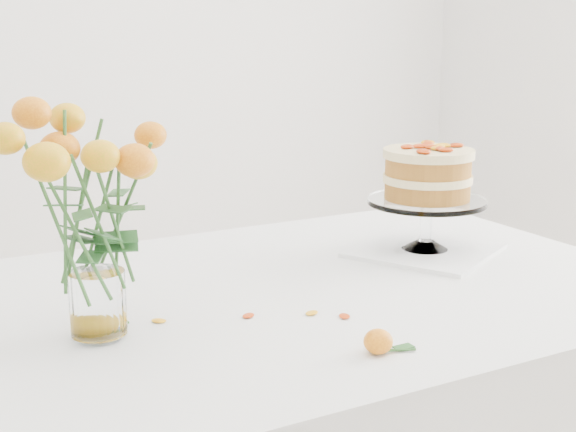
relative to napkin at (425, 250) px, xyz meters
name	(u,v)px	position (x,y,z in m)	size (l,w,h in m)	color
table	(283,331)	(-0.39, -0.07, -0.09)	(1.43, 0.93, 0.76)	tan
napkin	(425,250)	(0.00, 0.00, 0.00)	(0.27, 0.27, 0.01)	white
cake_stand	(428,179)	(0.00, 0.00, 0.16)	(0.25, 0.25, 0.23)	white
rose_vase	(90,177)	(-0.75, -0.14, 0.25)	(0.36, 0.36, 0.44)	white
loose_rose_near	(96,321)	(-0.75, -0.11, 0.01)	(0.08, 0.04, 0.04)	orange
loose_rose_far	(378,342)	(-0.40, -0.40, 0.01)	(0.08, 0.05, 0.04)	#C04F09
stray_petal_a	(248,316)	(-0.51, -0.17, 0.00)	(0.03, 0.02, 0.00)	orange
stray_petal_b	(312,313)	(-0.41, -0.21, 0.00)	(0.03, 0.02, 0.00)	orange
stray_petal_c	(344,316)	(-0.37, -0.25, 0.00)	(0.03, 0.02, 0.00)	orange
stray_petal_d	(159,321)	(-0.65, -0.12, 0.00)	(0.03, 0.02, 0.00)	orange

